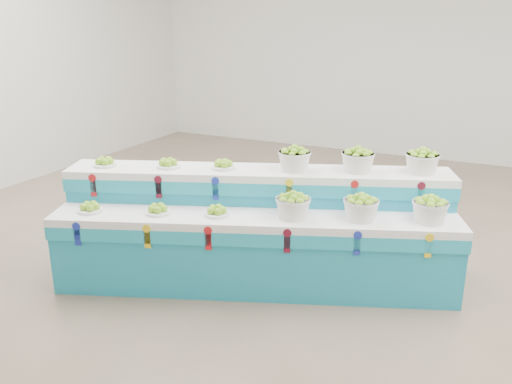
# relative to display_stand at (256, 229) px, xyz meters

# --- Properties ---
(ground) EXTENTS (10.00, 10.00, 0.00)m
(ground) POSITION_rel_display_stand_xyz_m (0.44, 0.46, -0.51)
(ground) COLOR brown
(ground) RESTS_ON ground
(back_wall) EXTENTS (10.00, 0.00, 10.00)m
(back_wall) POSITION_rel_display_stand_xyz_m (0.44, 5.46, 1.49)
(back_wall) COLOR silver
(back_wall) RESTS_ON ground
(display_stand) EXTENTS (3.70, 2.18, 1.02)m
(display_stand) POSITION_rel_display_stand_xyz_m (0.00, 0.00, 0.00)
(display_stand) COLOR teal
(display_stand) RESTS_ON ground
(plate_lower_left) EXTENTS (0.29, 0.29, 0.09)m
(plate_lower_left) POSITION_rel_display_stand_xyz_m (-1.29, -0.74, 0.26)
(plate_lower_left) COLOR white
(plate_lower_left) RESTS_ON display_stand
(plate_lower_mid) EXTENTS (0.29, 0.29, 0.09)m
(plate_lower_mid) POSITION_rel_display_stand_xyz_m (-0.71, -0.52, 0.26)
(plate_lower_mid) COLOR white
(plate_lower_mid) RESTS_ON display_stand
(plate_lower_right) EXTENTS (0.29, 0.29, 0.09)m
(plate_lower_right) POSITION_rel_display_stand_xyz_m (-0.22, -0.33, 0.26)
(plate_lower_right) COLOR white
(plate_lower_right) RESTS_ON display_stand
(basket_lower_left) EXTENTS (0.39, 0.39, 0.22)m
(basket_lower_left) POSITION_rel_display_stand_xyz_m (0.40, -0.09, 0.32)
(basket_lower_left) COLOR silver
(basket_lower_left) RESTS_ON display_stand
(basket_lower_mid) EXTENTS (0.39, 0.39, 0.22)m
(basket_lower_mid) POSITION_rel_display_stand_xyz_m (0.93, 0.12, 0.32)
(basket_lower_mid) COLOR silver
(basket_lower_mid) RESTS_ON display_stand
(basket_lower_right) EXTENTS (0.39, 0.39, 0.22)m
(basket_lower_right) POSITION_rel_display_stand_xyz_m (1.47, 0.33, 0.32)
(basket_lower_right) COLOR silver
(basket_lower_right) RESTS_ON display_stand
(plate_upper_left) EXTENTS (0.29, 0.29, 0.09)m
(plate_upper_left) POSITION_rel_display_stand_xyz_m (-1.45, -0.32, 0.56)
(plate_upper_left) COLOR white
(plate_upper_left) RESTS_ON display_stand
(plate_upper_mid) EXTENTS (0.29, 0.29, 0.09)m
(plate_upper_mid) POSITION_rel_display_stand_xyz_m (-0.88, -0.10, 0.56)
(plate_upper_mid) COLOR white
(plate_upper_mid) RESTS_ON display_stand
(plate_upper_right) EXTENTS (0.29, 0.29, 0.09)m
(plate_upper_right) POSITION_rel_display_stand_xyz_m (-0.39, 0.09, 0.56)
(plate_upper_right) COLOR white
(plate_upper_right) RESTS_ON display_stand
(basket_upper_left) EXTENTS (0.39, 0.39, 0.22)m
(basket_upper_left) POSITION_rel_display_stand_xyz_m (0.23, 0.33, 0.62)
(basket_upper_left) COLOR silver
(basket_upper_left) RESTS_ON display_stand
(basket_upper_mid) EXTENTS (0.39, 0.39, 0.22)m
(basket_upper_mid) POSITION_rel_display_stand_xyz_m (0.77, 0.54, 0.62)
(basket_upper_mid) COLOR silver
(basket_upper_mid) RESTS_ON display_stand
(basket_upper_right) EXTENTS (0.39, 0.39, 0.22)m
(basket_upper_right) POSITION_rel_display_stand_xyz_m (1.31, 0.75, 0.62)
(basket_upper_right) COLOR silver
(basket_upper_right) RESTS_ON display_stand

